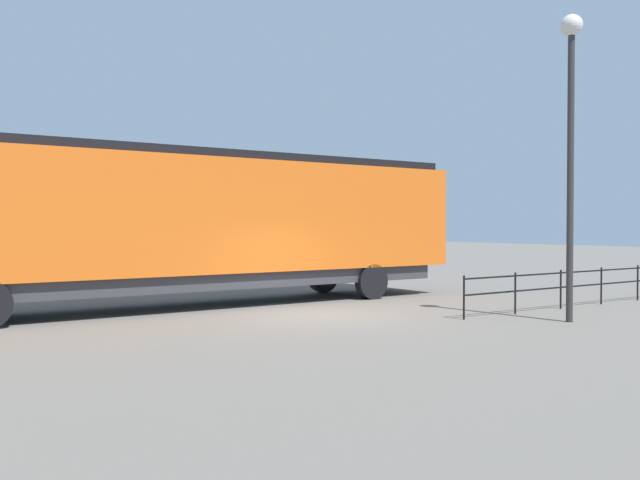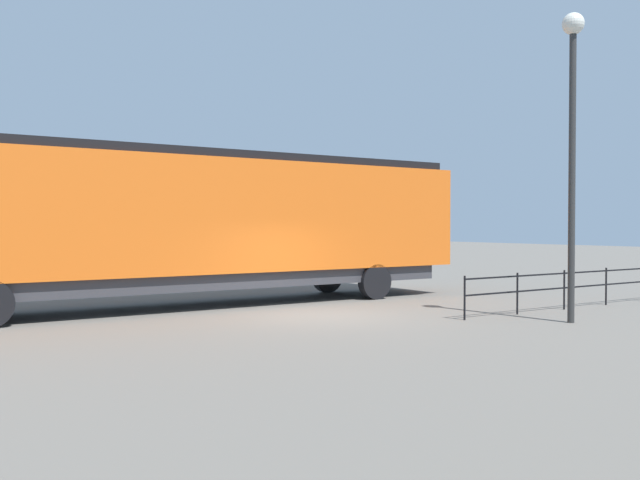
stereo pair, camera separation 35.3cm
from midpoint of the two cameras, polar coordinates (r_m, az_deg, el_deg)
The scene contains 4 objects.
ground_plane at distance 17.65m, azimuth 0.64°, elevation -6.31°, with size 120.00×120.00×0.00m, color #666059.
locomotive at distance 20.09m, azimuth -8.31°, elevation 1.58°, with size 2.95×17.19×4.39m.
lamp_post at distance 17.61m, azimuth 20.73°, elevation 10.02°, with size 0.52×0.52×7.32m.
platform_fence at distance 21.69m, azimuth 23.04°, elevation -3.11°, with size 0.05×11.51×1.08m.
Camera 2 is at (14.56, -9.70, 2.31)m, focal length 38.65 mm.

